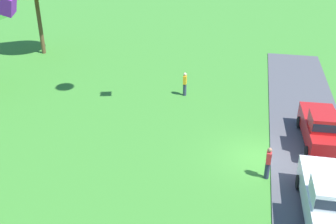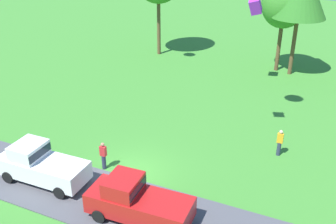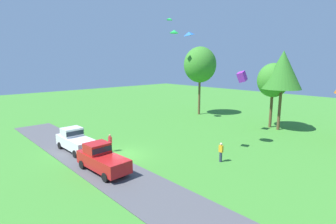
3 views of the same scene
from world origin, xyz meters
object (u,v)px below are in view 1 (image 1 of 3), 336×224
object	(u,v)px
car_pickup_by_flagpole	(329,199)
car_pickup_far_end	(323,128)
kite_box_trailing_tail	(7,4)
person_beside_suv	(268,163)
person_watching_sky	(185,84)

from	to	relation	value
car_pickup_by_flagpole	car_pickup_far_end	size ratio (longest dim) A/B	0.99
kite_box_trailing_tail	car_pickup_by_flagpole	bearing A→B (deg)	-111.04
car_pickup_far_end	person_beside_suv	distance (m)	4.73
car_pickup_far_end	kite_box_trailing_tail	xyz separation A→B (m)	(0.72, 18.43, 5.70)
car_pickup_far_end	kite_box_trailing_tail	bearing A→B (deg)	87.77
car_pickup_by_flagpole	car_pickup_far_end	distance (m)	6.19
car_pickup_by_flagpole	kite_box_trailing_tail	world-z (taller)	kite_box_trailing_tail
car_pickup_far_end	kite_box_trailing_tail	size ratio (longest dim) A/B	4.47
car_pickup_by_flagpole	kite_box_trailing_tail	bearing A→B (deg)	68.96
car_pickup_by_flagpole	person_beside_suv	xyz separation A→B (m)	(2.46, 2.40, -0.23)
car_pickup_far_end	kite_box_trailing_tail	world-z (taller)	kite_box_trailing_tail
person_watching_sky	kite_box_trailing_tail	bearing A→B (deg)	114.01
person_watching_sky	kite_box_trailing_tail	world-z (taller)	kite_box_trailing_tail
person_watching_sky	car_pickup_by_flagpole	bearing A→B (deg)	-144.57
person_beside_suv	kite_box_trailing_tail	world-z (taller)	kite_box_trailing_tail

